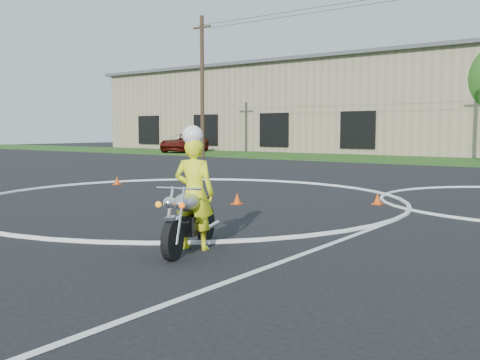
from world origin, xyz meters
The scene contains 8 objects.
ground centered at (0.00, 0.00, 0.00)m, with size 120.00×120.00×0.00m, color black.
grass_strip centered at (0.00, 27.00, 0.01)m, with size 120.00×10.00×0.02m, color #1E4714.
course_markings centered at (2.17, 4.35, 0.01)m, with size 19.05×19.05×0.12m.
primary_motorcycle centered at (4.36, -1.78, 0.54)m, with size 0.95×2.01×1.10m.
rider_primary_grp centered at (4.35, -1.65, 0.99)m, with size 0.79×0.65×2.05m.
pickup_grp centered at (-22.46, 27.15, 0.82)m, with size 4.41×6.42×1.63m.
traffic_cones centered at (5.94, 6.01, 0.14)m, with size 19.94×7.71×0.30m.
warehouse centered at (-18.00, 39.99, 4.16)m, with size 41.00×17.00×8.30m.
Camera 1 is at (10.18, -8.20, 1.97)m, focal length 40.00 mm.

